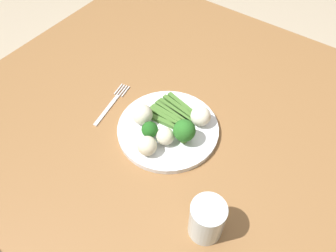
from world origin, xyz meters
The scene contains 12 objects.
ground_plane centered at (0.00, 0.00, -0.01)m, with size 6.00×6.00×0.02m, color #B7A88E.
dining_table centered at (0.00, 0.00, 0.67)m, with size 1.15×1.08×0.77m.
plate centered at (0.02, -0.05, 0.78)m, with size 0.26×0.26×0.01m, color white.
asparagus_bundle centered at (0.01, -0.01, 0.80)m, with size 0.13×0.11×0.01m.
broccoli_left centered at (0.00, -0.10, 0.82)m, with size 0.04×0.04×0.05m.
broccoli_outer_edge centered at (0.07, -0.06, 0.83)m, with size 0.06×0.06×0.07m.
cauliflower_mid centered at (0.04, -0.09, 0.81)m, with size 0.04×0.04×0.04m, color beige.
cauliflower_near_fork centered at (0.08, 0.01, 0.82)m, with size 0.05×0.05×0.05m, color white.
cauliflower_right centered at (-0.05, -0.07, 0.82)m, with size 0.05×0.05×0.05m, color silver.
cauliflower_front centered at (0.02, -0.14, 0.81)m, with size 0.05×0.05×0.05m, color beige.
fork centered at (-0.16, -0.07, 0.78)m, with size 0.05×0.17×0.00m.
water_glass centered at (0.23, -0.22, 0.82)m, with size 0.07×0.07×0.10m, color silver.
Camera 1 is at (0.33, -0.48, 1.46)m, focal length 35.49 mm.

